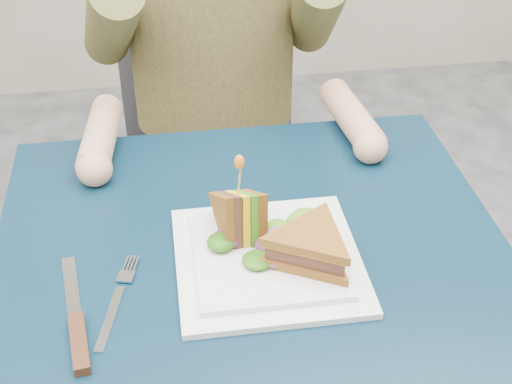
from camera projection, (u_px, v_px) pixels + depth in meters
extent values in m
cube|color=black|center=(256.00, 271.00, 1.02)|extent=(0.75, 0.75, 0.03)
cylinder|color=#595B5E|center=(79.00, 314.00, 1.45)|extent=(0.04, 0.04, 0.70)
cylinder|color=#595B5E|center=(382.00, 283.00, 1.53)|extent=(0.04, 0.04, 0.70)
cube|color=#47474C|center=(217.00, 172.00, 1.70)|extent=(0.42, 0.40, 0.04)
cube|color=#47474C|center=(206.00, 43.00, 1.69)|extent=(0.42, 0.03, 0.46)
cylinder|color=#47474C|center=(151.00, 301.00, 1.68)|extent=(0.02, 0.02, 0.43)
cylinder|color=#47474C|center=(301.00, 285.00, 1.72)|extent=(0.02, 0.02, 0.43)
cylinder|color=#47474C|center=(148.00, 213.00, 1.95)|extent=(0.02, 0.02, 0.43)
cylinder|color=#47474C|center=(277.00, 202.00, 1.99)|extent=(0.02, 0.02, 0.43)
cylinder|color=#4E4623|center=(211.00, 5.00, 1.43)|extent=(0.34, 0.34, 0.52)
cylinder|color=brown|center=(111.00, 21.00, 1.33)|extent=(0.15, 0.39, 0.31)
cylinder|color=tan|center=(100.00, 136.00, 1.24)|extent=(0.08, 0.20, 0.06)
sphere|color=tan|center=(94.00, 169.00, 1.16)|extent=(0.06, 0.06, 0.06)
cylinder|color=brown|center=(316.00, 9.00, 1.37)|extent=(0.15, 0.39, 0.31)
cylinder|color=tan|center=(352.00, 117.00, 1.29)|extent=(0.08, 0.20, 0.06)
sphere|color=tan|center=(370.00, 147.00, 1.21)|extent=(0.06, 0.06, 0.06)
cube|color=white|center=(268.00, 260.00, 1.01)|extent=(0.26, 0.26, 0.01)
cube|color=white|center=(268.00, 255.00, 1.00)|extent=(0.21, 0.21, 0.01)
cube|color=silver|center=(110.00, 318.00, 0.92)|extent=(0.04, 0.12, 0.00)
cube|color=silver|center=(126.00, 276.00, 0.98)|extent=(0.03, 0.03, 0.00)
cube|color=silver|center=(126.00, 263.00, 1.01)|extent=(0.01, 0.03, 0.00)
cube|color=silver|center=(129.00, 263.00, 1.01)|extent=(0.01, 0.03, 0.00)
cube|color=silver|center=(133.00, 264.00, 1.01)|extent=(0.01, 0.03, 0.00)
cube|color=silver|center=(136.00, 264.00, 1.01)|extent=(0.01, 0.03, 0.00)
cube|color=silver|center=(72.00, 290.00, 0.97)|extent=(0.04, 0.14, 0.00)
cube|color=black|center=(79.00, 343.00, 0.88)|extent=(0.03, 0.10, 0.01)
cylinder|color=silver|center=(76.00, 325.00, 0.90)|extent=(0.01, 0.01, 0.00)
cylinder|color=silver|center=(81.00, 354.00, 0.86)|extent=(0.01, 0.01, 0.00)
cylinder|color=tan|center=(240.00, 179.00, 0.98)|extent=(0.01, 0.01, 0.06)
ellipsoid|color=orange|center=(239.00, 162.00, 0.96)|extent=(0.01, 0.01, 0.02)
torus|color=#9E4C7A|center=(278.00, 241.00, 1.00)|extent=(0.04, 0.04, 0.02)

